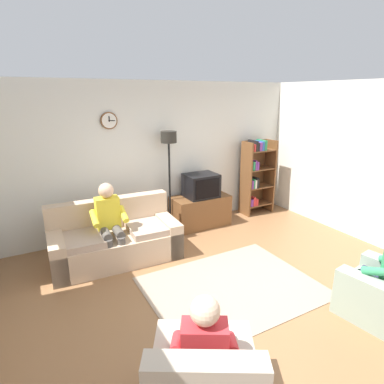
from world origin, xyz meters
name	(u,v)px	position (x,y,z in m)	size (l,w,h in m)	color
ground_plane	(245,295)	(0.00, 0.00, 0.00)	(12.00, 12.00, 0.00)	#8C603D
back_wall_assembly	(160,157)	(0.00, 2.66, 1.35)	(6.20, 0.17, 2.70)	silver
couch	(115,240)	(-1.18, 1.73, 0.31)	(1.94, 0.96, 0.90)	tan
tv_stand	(200,211)	(0.64, 2.25, 0.30)	(1.10, 0.56, 0.60)	brown
tv	(201,185)	(0.64, 2.23, 0.82)	(0.60, 0.49, 0.44)	black
bookshelf	(256,175)	(2.03, 2.32, 0.84)	(0.68, 0.36, 1.58)	brown
floor_lamp	(169,154)	(0.05, 2.35, 1.45)	(0.28, 0.28, 1.85)	black
area_rug	(232,287)	(-0.05, 0.21, 0.01)	(2.20, 1.70, 0.01)	gray
person_on_couch	(110,220)	(-1.26, 1.62, 0.70)	(0.52, 0.55, 1.24)	yellow
person_in_left_armchair	(204,348)	(-1.26, -1.07, 0.60)	(0.61, 0.63, 1.12)	red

